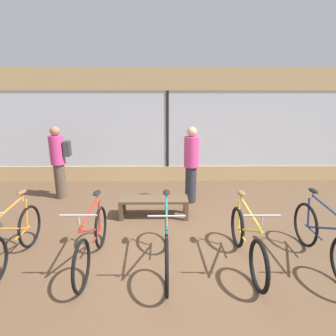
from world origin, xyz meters
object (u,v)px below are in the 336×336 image
at_px(bicycle_far_right, 324,239).
at_px(bicycle_left, 93,240).
at_px(bicycle_center, 167,241).
at_px(display_bench, 154,201).
at_px(bicycle_right, 247,241).
at_px(customer_by_window, 59,160).
at_px(bicycle_far_left, 13,239).
at_px(customer_near_rack, 191,163).

bearing_deg(bicycle_far_right, bicycle_left, 179.78).
xyz_separation_m(bicycle_center, display_bench, (-0.26, 1.65, -0.06)).
bearing_deg(display_bench, bicycle_right, -48.42).
height_order(bicycle_far_right, customer_by_window, customer_by_window).
xyz_separation_m(bicycle_left, bicycle_far_right, (3.41, -0.01, 0.02)).
bearing_deg(bicycle_far_left, bicycle_center, -2.27).
distance_m(display_bench, customer_near_rack, 1.31).
bearing_deg(bicycle_far_right, customer_by_window, 150.91).
distance_m(bicycle_left, customer_near_rack, 2.98).
distance_m(bicycle_left, bicycle_right, 2.27).
distance_m(bicycle_right, bicycle_far_right, 1.14).
bearing_deg(bicycle_left, bicycle_far_right, -0.22).
xyz_separation_m(bicycle_left, bicycle_center, (1.09, -0.05, 0.01)).
bearing_deg(bicycle_center, customer_near_rack, 76.71).
bearing_deg(bicycle_left, bicycle_far_left, 178.06).
bearing_deg(display_bench, customer_near_rack, 43.92).
xyz_separation_m(bicycle_left, display_bench, (0.83, 1.60, -0.05)).
height_order(bicycle_center, display_bench, bicycle_center).
bearing_deg(bicycle_left, customer_by_window, 118.89).
height_order(bicycle_left, customer_by_window, customer_by_window).
distance_m(bicycle_far_left, bicycle_center, 2.27).
bearing_deg(customer_near_rack, bicycle_center, -103.29).
relative_size(bicycle_center, bicycle_right, 1.05).
distance_m(bicycle_far_right, customer_by_window, 5.65).
relative_size(bicycle_left, customer_by_window, 0.97).
height_order(bicycle_left, customer_near_rack, customer_near_rack).
height_order(display_bench, customer_by_window, customer_by_window).
height_order(bicycle_far_left, customer_near_rack, customer_near_rack).
distance_m(bicycle_far_right, display_bench, 3.04).
relative_size(bicycle_far_right, customer_by_window, 1.02).
height_order(bicycle_left, bicycle_right, bicycle_left).
bearing_deg(bicycle_right, bicycle_center, -178.32).
bearing_deg(bicycle_far_left, customer_near_rack, 39.65).
height_order(bicycle_right, customer_by_window, customer_by_window).
distance_m(bicycle_left, bicycle_center, 1.09).
bearing_deg(bicycle_right, customer_by_window, 144.03).
distance_m(bicycle_far_left, bicycle_left, 1.18).
xyz_separation_m(bicycle_center, bicycle_right, (1.18, 0.03, -0.03)).
bearing_deg(display_bench, bicycle_left, -117.53).
relative_size(bicycle_left, customer_near_rack, 0.96).
height_order(bicycle_center, customer_near_rack, customer_near_rack).
height_order(bicycle_right, customer_near_rack, customer_near_rack).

